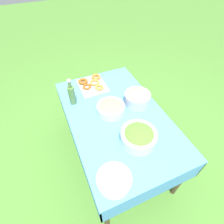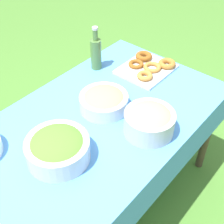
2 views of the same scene
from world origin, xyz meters
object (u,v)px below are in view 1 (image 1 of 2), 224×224
object	(u,v)px
pasta_bowl	(137,98)
olive_oil_bottle	(72,94)
donut_platter	(92,84)
plate_stack	(114,180)
salad_bowl	(139,136)
bread_bowl	(111,108)

from	to	relation	value
pasta_bowl	olive_oil_bottle	world-z (taller)	olive_oil_bottle
donut_platter	plate_stack	bearing A→B (deg)	-10.99
salad_bowl	bread_bowl	size ratio (longest dim) A/B	1.11
pasta_bowl	olive_oil_bottle	bearing A→B (deg)	-113.52
donut_platter	plate_stack	xyz separation A→B (m)	(1.06, -0.21, 0.01)
olive_oil_bottle	pasta_bowl	bearing A→B (deg)	66.48
salad_bowl	pasta_bowl	bearing A→B (deg)	152.22
plate_stack	bread_bowl	bearing A→B (deg)	158.75
plate_stack	bread_bowl	world-z (taller)	bread_bowl
salad_bowl	bread_bowl	world-z (taller)	salad_bowl
salad_bowl	pasta_bowl	distance (m)	0.45
olive_oil_bottle	donut_platter	bearing A→B (deg)	126.62
salad_bowl	bread_bowl	xyz separation A→B (m)	(-0.38, -0.07, -0.01)
salad_bowl	bread_bowl	bearing A→B (deg)	-169.58
pasta_bowl	plate_stack	world-z (taller)	pasta_bowl
salad_bowl	donut_platter	distance (m)	0.84
plate_stack	olive_oil_bottle	bearing A→B (deg)	-176.62
pasta_bowl	plate_stack	size ratio (longest dim) A/B	1.04
donut_platter	olive_oil_bottle	size ratio (longest dim) A/B	1.19
pasta_bowl	donut_platter	size ratio (longest dim) A/B	0.75
pasta_bowl	donut_platter	bearing A→B (deg)	-144.63
pasta_bowl	bread_bowl	distance (m)	0.28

